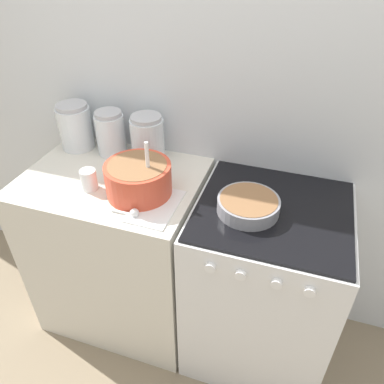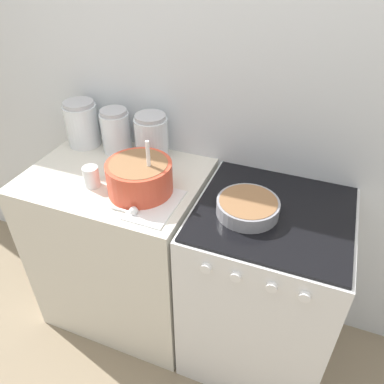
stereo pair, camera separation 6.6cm
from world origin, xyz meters
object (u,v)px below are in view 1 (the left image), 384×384
object	(u,v)px
storage_jar_right	(148,141)
storage_jar_left	(76,129)
mixing_bowl	(138,177)
tin_can	(89,180)
storage_jar_middle	(111,136)
baking_pan	(248,205)
stove	(262,285)

from	to	relation	value
storage_jar_right	storage_jar_left	bearing A→B (deg)	180.00
mixing_bowl	tin_can	world-z (taller)	mixing_bowl
storage_jar_middle	storage_jar_right	bearing A→B (deg)	-0.00
baking_pan	mixing_bowl	bearing A→B (deg)	-177.29
storage_jar_right	baking_pan	bearing A→B (deg)	-25.03
baking_pan	storage_jar_right	world-z (taller)	storage_jar_right
mixing_bowl	baking_pan	world-z (taller)	mixing_bowl
baking_pan	tin_can	bearing A→B (deg)	-174.95
stove	storage_jar_left	bearing A→B (deg)	168.82
storage_jar_left	storage_jar_middle	size ratio (longest dim) A/B	1.05
storage_jar_right	tin_can	xyz separation A→B (m)	(-0.14, -0.31, -0.05)
stove	mixing_bowl	distance (m)	0.78
mixing_bowl	storage_jar_right	world-z (taller)	mixing_bowl
storage_jar_middle	tin_can	bearing A→B (deg)	-79.96
mixing_bowl	tin_can	bearing A→B (deg)	-170.01
baking_pan	storage_jar_left	distance (m)	0.96
storage_jar_right	tin_can	world-z (taller)	storage_jar_right
stove	storage_jar_right	bearing A→B (deg)	162.33
mixing_bowl	storage_jar_middle	world-z (taller)	mixing_bowl
baking_pan	tin_can	xyz separation A→B (m)	(-0.68, -0.06, 0.01)
stove	storage_jar_middle	world-z (taller)	storage_jar_middle
mixing_bowl	storage_jar_middle	distance (m)	0.39
storage_jar_middle	tin_can	distance (m)	0.32
baking_pan	storage_jar_middle	bearing A→B (deg)	161.08
storage_jar_left	storage_jar_middle	world-z (taller)	storage_jar_left
storage_jar_middle	tin_can	size ratio (longest dim) A/B	2.34
storage_jar_left	storage_jar_middle	bearing A→B (deg)	0.00
stove	tin_can	world-z (taller)	tin_can
mixing_bowl	storage_jar_right	bearing A→B (deg)	105.72
storage_jar_left	storage_jar_right	bearing A→B (deg)	0.00
tin_can	storage_jar_right	bearing A→B (deg)	65.82
baking_pan	storage_jar_right	size ratio (longest dim) A/B	1.10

